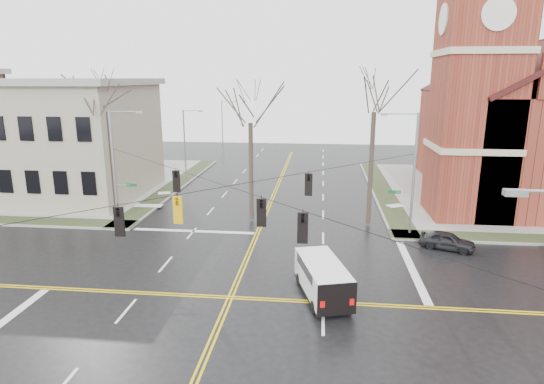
# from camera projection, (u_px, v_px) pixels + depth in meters

# --- Properties ---
(ground) EXTENTS (120.00, 120.00, 0.00)m
(ground) POSITION_uv_depth(u_px,v_px,m) (230.00, 298.00, 24.56)
(ground) COLOR black
(ground) RESTS_ON ground
(sidewalks) EXTENTS (80.00, 80.00, 0.17)m
(sidewalks) POSITION_uv_depth(u_px,v_px,m) (230.00, 296.00, 24.54)
(sidewalks) COLOR gray
(sidewalks) RESTS_ON ground
(road_markings) EXTENTS (100.00, 100.00, 0.01)m
(road_markings) POSITION_uv_depth(u_px,v_px,m) (230.00, 297.00, 24.56)
(road_markings) COLOR gold
(road_markings) RESTS_ON ground
(church) EXTENTS (24.28, 27.48, 27.50)m
(church) POSITION_uv_depth(u_px,v_px,m) (531.00, 111.00, 43.78)
(church) COLOR maroon
(church) RESTS_ON ground
(civic_building_a) EXTENTS (18.00, 14.00, 11.00)m
(civic_building_a) POSITION_uv_depth(u_px,v_px,m) (50.00, 141.00, 44.82)
(civic_building_a) COLOR gray
(civic_building_a) RESTS_ON ground
(signal_pole_ne) EXTENTS (2.75, 0.22, 9.00)m
(signal_pole_ne) POSITION_uv_depth(u_px,v_px,m) (412.00, 171.00, 33.24)
(signal_pole_ne) COLOR gray
(signal_pole_ne) RESTS_ON ground
(signal_pole_nw) EXTENTS (2.75, 0.22, 9.00)m
(signal_pole_nw) POSITION_uv_depth(u_px,v_px,m) (116.00, 164.00, 35.63)
(signal_pole_nw) COLOR gray
(signal_pole_nw) RESTS_ON ground
(span_wires) EXTENTS (23.02, 23.02, 0.03)m
(span_wires) POSITION_uv_depth(u_px,v_px,m) (228.00, 186.00, 23.05)
(span_wires) COLOR black
(span_wires) RESTS_ON ground
(traffic_signals) EXTENTS (8.21, 8.26, 1.30)m
(traffic_signals) POSITION_uv_depth(u_px,v_px,m) (225.00, 204.00, 22.59)
(traffic_signals) COLOR black
(traffic_signals) RESTS_ON ground
(streetlight_north_a) EXTENTS (2.30, 0.20, 8.00)m
(streetlight_north_a) POSITION_uv_depth(u_px,v_px,m) (186.00, 142.00, 51.58)
(streetlight_north_a) COLOR gray
(streetlight_north_a) RESTS_ON ground
(streetlight_north_b) EXTENTS (2.30, 0.20, 8.00)m
(streetlight_north_b) POSITION_uv_depth(u_px,v_px,m) (223.00, 125.00, 70.87)
(streetlight_north_b) COLOR gray
(streetlight_north_b) RESTS_ON ground
(cargo_van) EXTENTS (3.32, 5.46, 1.95)m
(cargo_van) POSITION_uv_depth(u_px,v_px,m) (322.00, 275.00, 24.57)
(cargo_van) COLOR white
(cargo_van) RESTS_ON ground
(parked_car_a) EXTENTS (3.92, 2.73, 1.24)m
(parked_car_a) POSITION_uv_depth(u_px,v_px,m) (447.00, 240.00, 31.39)
(parked_car_a) COLOR black
(parked_car_a) RESTS_ON ground
(tree_nw_far) EXTENTS (4.00, 4.00, 13.04)m
(tree_nw_far) POSITION_uv_depth(u_px,v_px,m) (104.00, 105.00, 37.24)
(tree_nw_far) COLOR #352921
(tree_nw_far) RESTS_ON ground
(tree_nw_near) EXTENTS (4.00, 4.00, 11.90)m
(tree_nw_near) POSITION_uv_depth(u_px,v_px,m) (250.00, 116.00, 35.78)
(tree_nw_near) COLOR #352921
(tree_nw_near) RESTS_ON ground
(tree_ne) EXTENTS (4.00, 4.00, 13.31)m
(tree_ne) POSITION_uv_depth(u_px,v_px,m) (374.00, 104.00, 34.33)
(tree_ne) COLOR #352921
(tree_ne) RESTS_ON ground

